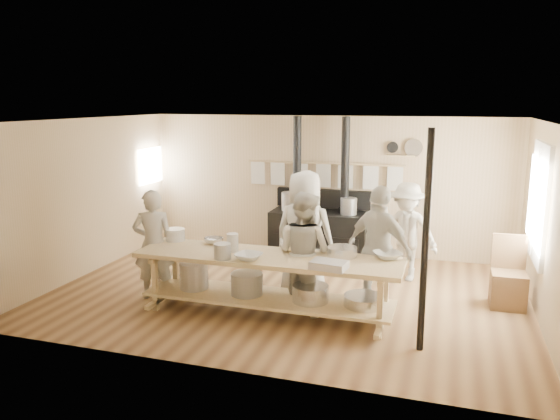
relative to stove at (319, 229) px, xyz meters
The scene contains 24 objects.
ground 2.18m from the stove, 89.82° to the right, with size 7.00×7.00×0.00m, color brown.
room_shell 2.39m from the stove, 89.82° to the right, with size 7.00×7.00×7.00m.
window_right 3.92m from the stove, 23.58° to the right, with size 0.09×1.50×1.65m.
left_opening 3.61m from the stove, behind, with size 0.00×0.90×0.90m.
stove is the anchor object (origin of this frame).
towel_rail 1.07m from the stove, 88.68° to the left, with size 3.00×0.04×0.47m.
back_wall_shelf 2.11m from the stove, 12.13° to the left, with size 0.63×0.14×0.32m.
prep_table 3.02m from the stove, 90.04° to the right, with size 3.60×0.90×0.85m.
support_post 4.11m from the stove, 59.33° to the right, with size 0.08×0.08×2.60m, color black.
cook_far_left 3.40m from the stove, 122.22° to the right, with size 0.59×0.39×1.63m, color beige.
cook_left 2.75m from the stove, 81.13° to the right, with size 0.82×0.64×1.69m, color beige.
cook_center 2.21m from the stove, 82.40° to the right, with size 0.93×0.60×1.90m, color beige.
cook_right 2.81m from the stove, 59.50° to the right, with size 1.04×0.43×1.77m, color beige.
cook_by_window 1.91m from the stove, 28.56° to the right, with size 1.04×0.60×1.60m, color beige.
chair 3.58m from the stove, 28.02° to the right, with size 0.48×0.48×1.01m.
bowl_white_a 3.31m from the stove, 92.82° to the right, with size 0.34×0.34×0.08m, color silver.
bowl_steel_a 2.87m from the stove, 109.04° to the right, with size 0.28×0.28×0.09m, color silver.
bowl_white_b 3.13m from the stove, 59.92° to the right, with size 0.36×0.36×0.09m, color silver.
bowl_steel_b 2.73m from the stove, 84.20° to the right, with size 0.35×0.35×0.11m, color silver.
roasting_pan 3.49m from the stove, 74.63° to the right, with size 0.43×0.29×0.10m, color #B2B2B7.
mixing_bowl_large 2.95m from the stove, 70.65° to the right, with size 0.40×0.40×0.13m, color silver.
bucket_galv 3.41m from the stove, 98.51° to the right, with size 0.22×0.22×0.21m, color gray.
deep_bowl_enamel 3.13m from the stove, 119.87° to the right, with size 0.28×0.28×0.18m, color silver.
pitcher 3.05m from the stove, 99.79° to the right, with size 0.16×0.16×0.25m, color silver.
Camera 1 is at (2.27, -7.55, 2.90)m, focal length 35.00 mm.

